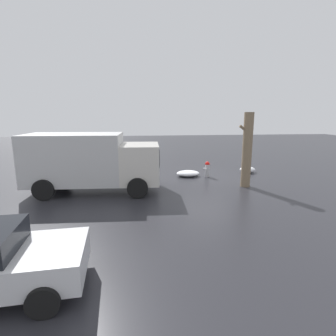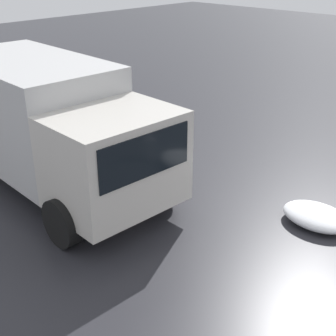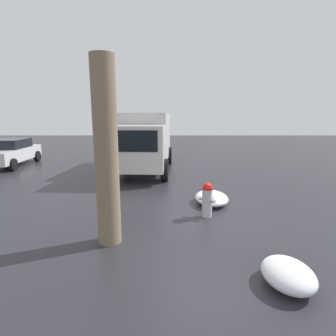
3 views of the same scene
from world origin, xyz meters
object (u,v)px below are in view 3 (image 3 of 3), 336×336
(delivery_truck, at_px, (143,139))
(parked_car, at_px, (9,152))
(tree_trunk, at_px, (106,153))
(fire_hydrant, at_px, (207,199))

(delivery_truck, distance_m, parked_car, 7.26)
(delivery_truck, bearing_deg, parked_car, -5.91)
(tree_trunk, bearing_deg, parked_car, 39.87)
(delivery_truck, bearing_deg, tree_trunk, 92.72)
(fire_hydrant, bearing_deg, tree_trunk, 163.10)
(tree_trunk, bearing_deg, fire_hydrant, -58.02)
(fire_hydrant, xyz_separation_m, delivery_truck, (6.09, 2.20, 1.02))
(delivery_truck, height_order, parked_car, delivery_truck)
(fire_hydrant, distance_m, tree_trunk, 2.93)
(fire_hydrant, height_order, tree_trunk, tree_trunk)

